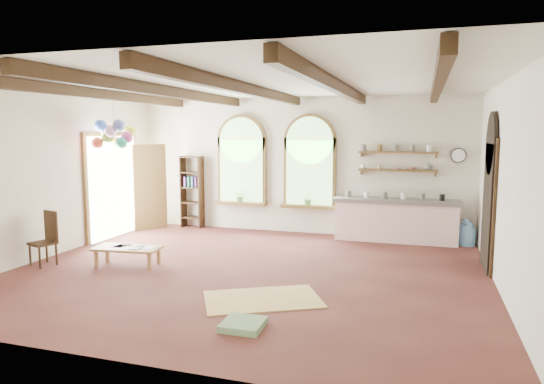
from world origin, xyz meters
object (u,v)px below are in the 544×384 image
at_px(kitchen_counter, 395,220).
at_px(balloon_cluster, 114,134).
at_px(side_chair, 44,250).
at_px(coffee_table, 127,249).

bearing_deg(kitchen_counter, balloon_cluster, -160.33).
height_order(kitchen_counter, side_chair, side_chair).
bearing_deg(balloon_cluster, coffee_table, -49.95).
bearing_deg(side_chair, coffee_table, 16.87).
xyz_separation_m(kitchen_counter, balloon_cluster, (-5.70, -2.04, 1.87)).
distance_m(coffee_table, side_chair, 1.51).
xyz_separation_m(kitchen_counter, coffee_table, (-4.50, -3.47, -0.18)).
height_order(kitchen_counter, balloon_cluster, balloon_cluster).
relative_size(coffee_table, balloon_cluster, 1.08).
xyz_separation_m(coffee_table, balloon_cluster, (-1.20, 1.43, 2.05)).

